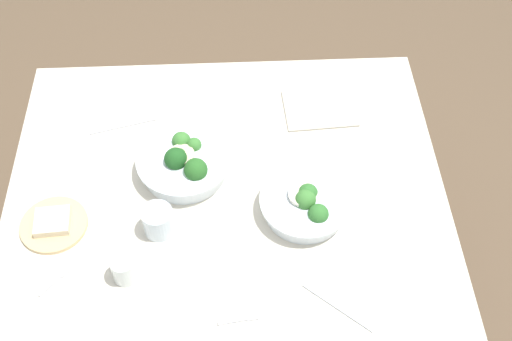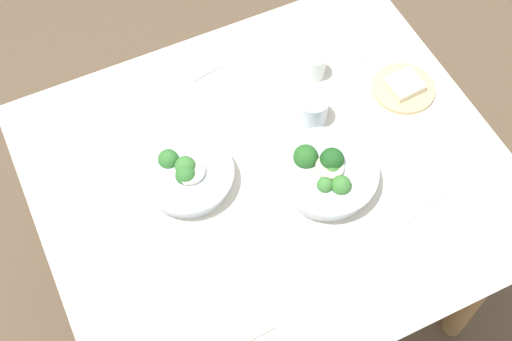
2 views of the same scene
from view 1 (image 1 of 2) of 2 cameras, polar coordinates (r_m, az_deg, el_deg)
name	(u,v)px [view 1 (image 1 of 2)]	position (r m, az deg, el deg)	size (l,w,h in m)	color
ground_plane	(234,311)	(2.45, -2.00, -12.39)	(6.00, 6.00, 0.00)	brown
dining_table	(228,216)	(1.89, -2.53, -4.02)	(1.23, 1.07, 0.75)	beige
broccoli_bowl_far	(306,204)	(1.74, 4.42, -2.99)	(0.25, 0.25, 0.09)	white
broccoli_bowl_near	(185,163)	(1.83, -6.36, 0.70)	(0.27, 0.27, 0.10)	white
bread_side_plate	(53,224)	(1.81, -17.54, -4.53)	(0.18, 0.18, 0.03)	#D6B27A
water_glass_center	(158,221)	(1.71, -8.68, -4.44)	(0.08, 0.08, 0.08)	silver
water_glass_side	(124,268)	(1.66, -11.60, -8.52)	(0.07, 0.07, 0.08)	silver
fork_by_far_bowl	(240,320)	(1.60, -1.43, -13.13)	(0.10, 0.03, 0.00)	#B7B7BC
fork_by_near_bowl	(56,281)	(1.72, -17.38, -9.33)	(0.07, 0.08, 0.00)	#B7B7BC
table_knife_left	(124,126)	(2.00, -11.66, 3.90)	(0.21, 0.01, 0.00)	#B7B7BC
table_knife_right	(337,307)	(1.63, 7.23, -11.93)	(0.21, 0.01, 0.00)	#B7B7BC
napkin_folded_upper	(320,109)	(2.01, 5.67, 5.49)	(0.22, 0.17, 0.01)	#B1A997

